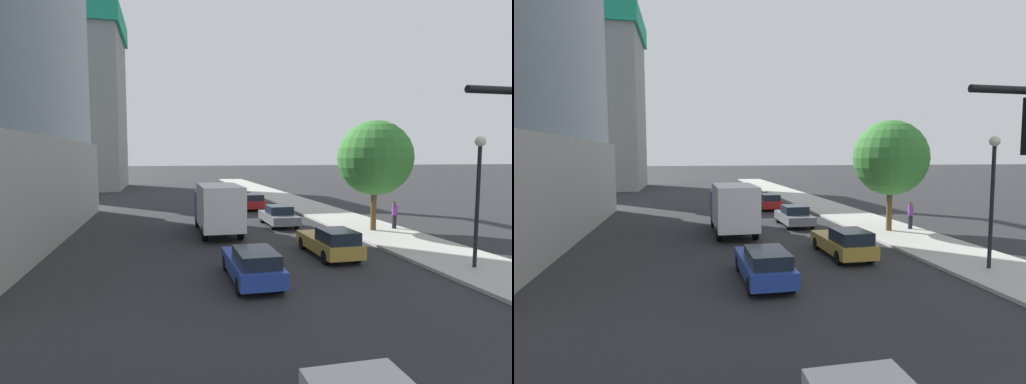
{
  "view_description": "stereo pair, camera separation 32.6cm",
  "coord_description": "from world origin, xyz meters",
  "views": [
    {
      "loc": [
        -5.55,
        -2.8,
        4.92
      ],
      "look_at": [
        -0.88,
        17.74,
        3.04
      ],
      "focal_mm": 28.61,
      "sensor_mm": 36.0,
      "label": 1
    },
    {
      "loc": [
        -5.24,
        -2.87,
        4.92
      ],
      "look_at": [
        -0.88,
        17.74,
        3.04
      ],
      "focal_mm": 28.61,
      "sensor_mm": 36.0,
      "label": 2
    }
  ],
  "objects": [
    {
      "name": "car_red",
      "position": [
        2.31,
        33.52,
        0.73
      ],
      "size": [
        1.81,
        4.2,
        1.48
      ],
      "color": "red",
      "rests_on": "ground"
    },
    {
      "name": "car_gold",
      "position": [
        2.31,
        15.45,
        0.72
      ],
      "size": [
        1.77,
        4.59,
        1.47
      ],
      "color": "#AD8938",
      "rests_on": "ground"
    },
    {
      "name": "pedestrian_purple_shirt",
      "position": [
        9.23,
        21.07,
        1.07
      ],
      "size": [
        0.34,
        0.34,
        1.8
      ],
      "color": "black",
      "rests_on": "sidewalk"
    },
    {
      "name": "construction_building",
      "position": [
        -18.59,
        62.25,
        14.15
      ],
      "size": [
        15.34,
        23.77,
        33.18
      ],
      "color": "gray",
      "rests_on": "ground"
    },
    {
      "name": "car_blue",
      "position": [
        -2.25,
        12.37,
        0.71
      ],
      "size": [
        1.73,
        4.59,
        1.41
      ],
      "color": "#233D9E",
      "rests_on": "ground"
    },
    {
      "name": "sidewalk",
      "position": [
        7.79,
        20.0,
        0.07
      ],
      "size": [
        4.5,
        120.0,
        0.15
      ],
      "primitive_type": "cube",
      "color": "#B2AFA8",
      "rests_on": "ground"
    },
    {
      "name": "street_lamp",
      "position": [
        7.41,
        11.84,
        3.83
      ],
      "size": [
        0.44,
        0.44,
        5.59
      ],
      "color": "black",
      "rests_on": "sidewalk"
    },
    {
      "name": "street_tree",
      "position": [
        7.56,
        20.83,
        4.77
      ],
      "size": [
        4.75,
        4.75,
        7.01
      ],
      "color": "brown",
      "rests_on": "sidewalk"
    },
    {
      "name": "car_gray",
      "position": [
        2.31,
        24.57,
        0.71
      ],
      "size": [
        1.92,
        4.33,
        1.44
      ],
      "color": "slate",
      "rests_on": "ground"
    },
    {
      "name": "box_truck",
      "position": [
        -2.25,
        22.57,
        1.74
      ],
      "size": [
        2.41,
        7.08,
        3.15
      ],
      "color": "#1E4799",
      "rests_on": "ground"
    }
  ]
}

